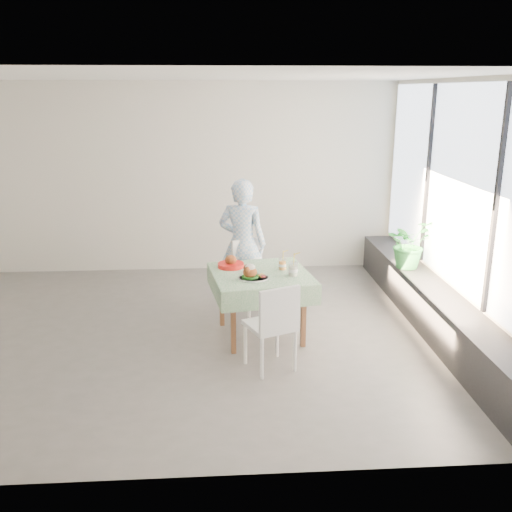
{
  "coord_description": "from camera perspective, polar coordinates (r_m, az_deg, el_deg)",
  "views": [
    {
      "loc": [
        0.36,
        -6.0,
        2.66
      ],
      "look_at": [
        0.75,
        -0.03,
        0.92
      ],
      "focal_mm": 40.0,
      "sensor_mm": 36.0,
      "label": 1
    }
  ],
  "objects": [
    {
      "name": "window_ledge",
      "position": [
        6.91,
        17.24,
        -4.96
      ],
      "size": [
        0.4,
        4.8,
        0.5
      ],
      "primitive_type": "cube",
      "color": "black",
      "rests_on": "ground"
    },
    {
      "name": "potted_plant",
      "position": [
        7.41,
        15.05,
        1.22
      ],
      "size": [
        0.72,
        0.69,
        0.62
      ],
      "primitive_type": "imported",
      "rotation": [
        0.0,
        0.0,
        0.47
      ],
      "color": "#2A7E3C",
      "rests_on": "window_ledge"
    },
    {
      "name": "wall_front",
      "position": [
        3.73,
        -9.06,
        -3.72
      ],
      "size": [
        6.0,
        0.02,
        2.8
      ],
      "primitive_type": "cube",
      "color": "silver",
      "rests_on": "ground"
    },
    {
      "name": "main_dish",
      "position": [
        6.02,
        -0.43,
        -1.82
      ],
      "size": [
        0.32,
        0.32,
        0.17
      ],
      "color": "white",
      "rests_on": "cafe_table"
    },
    {
      "name": "window_pane",
      "position": [
        6.62,
        19.64,
        6.51
      ],
      "size": [
        0.01,
        4.8,
        2.18
      ],
      "primitive_type": "cube",
      "color": "#D1E0F9",
      "rests_on": "ground"
    },
    {
      "name": "second_dish",
      "position": [
        6.43,
        -2.53,
        -0.77
      ],
      "size": [
        0.3,
        0.3,
        0.14
      ],
      "color": "red",
      "rests_on": "cafe_table"
    },
    {
      "name": "juice_cup_lemonade",
      "position": [
        6.13,
        3.74,
        -1.37
      ],
      "size": [
        0.11,
        0.11,
        0.3
      ],
      "color": "white",
      "rests_on": "cafe_table"
    },
    {
      "name": "chair_far",
      "position": [
        7.11,
        -0.2,
        -3.39
      ],
      "size": [
        0.56,
        0.56,
        0.89
      ],
      "color": "white",
      "rests_on": "ground"
    },
    {
      "name": "cafe_table",
      "position": [
        6.33,
        0.48,
        -4.11
      ],
      "size": [
        1.18,
        1.18,
        0.74
      ],
      "color": "brown",
      "rests_on": "ground"
    },
    {
      "name": "diner",
      "position": [
        7.1,
        -1.37,
        1.22
      ],
      "size": [
        0.68,
        0.54,
        1.64
      ],
      "primitive_type": "imported",
      "rotation": [
        0.0,
        0.0,
        2.87
      ],
      "color": "#92BFE9",
      "rests_on": "ground"
    },
    {
      "name": "wall_back",
      "position": [
        8.6,
        -6.19,
        7.7
      ],
      "size": [
        6.0,
        0.02,
        2.8
      ],
      "primitive_type": "cube",
      "color": "silver",
      "rests_on": "ground"
    },
    {
      "name": "ceiling",
      "position": [
        6.01,
        -7.55,
        17.42
      ],
      "size": [
        6.0,
        6.0,
        0.0
      ],
      "primitive_type": "plane",
      "rotation": [
        3.14,
        0.0,
        0.0
      ],
      "color": "white",
      "rests_on": "ground"
    },
    {
      "name": "chair_near",
      "position": [
        5.67,
        1.47,
        -8.63
      ],
      "size": [
        0.55,
        0.55,
        0.9
      ],
      "color": "white",
      "rests_on": "ground"
    },
    {
      "name": "wall_right",
      "position": [
        6.67,
        19.67,
        4.39
      ],
      "size": [
        0.02,
        5.0,
        2.8
      ],
      "primitive_type": "cube",
      "color": "silver",
      "rests_on": "ground"
    },
    {
      "name": "floor",
      "position": [
        6.57,
        -6.64,
        -7.78
      ],
      "size": [
        6.0,
        6.0,
        0.0
      ],
      "primitive_type": "plane",
      "color": "#5C5A57",
      "rests_on": "ground"
    },
    {
      "name": "juice_cup_orange",
      "position": [
        6.34,
        2.66,
        -0.84
      ],
      "size": [
        0.09,
        0.09,
        0.26
      ],
      "color": "white",
      "rests_on": "cafe_table"
    }
  ]
}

